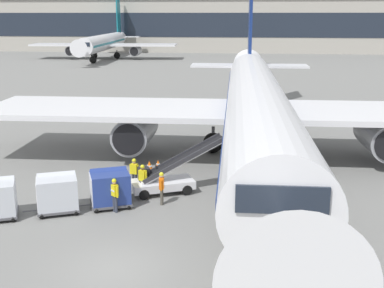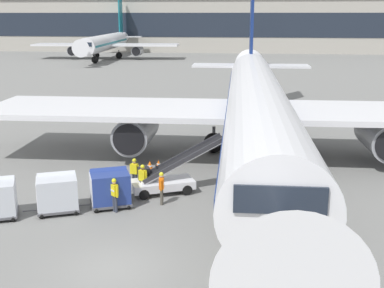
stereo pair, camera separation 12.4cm
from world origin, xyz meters
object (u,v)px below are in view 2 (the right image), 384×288
safety_cone_wingtip (150,167)px  ground_crew_by_carts (162,186)px  belt_loader (167,177)px  safety_cone_engine_keepout (159,165)px  parked_airplane (256,104)px  baggage_cart_lead (110,187)px  ground_crew_by_loader (143,178)px  baggage_cart_second (57,192)px  ground_crew_wingwalker (114,193)px  ground_crew_marshaller (135,171)px  distant_airplane (106,43)px

safety_cone_wingtip → ground_crew_by_carts: bearing=-71.9°
belt_loader → ground_crew_by_carts: belt_loader is taller
ground_crew_by_carts → safety_cone_engine_keepout: ground_crew_by_carts is taller
parked_airplane → baggage_cart_lead: size_ratio=16.74×
safety_cone_wingtip → safety_cone_engine_keepout: bearing=62.4°
ground_crew_by_loader → baggage_cart_lead: bearing=-128.3°
parked_airplane → ground_crew_by_carts: (-4.80, -9.30, -2.72)m
baggage_cart_second → ground_crew_wingwalker: 2.84m
parked_airplane → belt_loader: 9.35m
baggage_cart_lead → ground_crew_marshaller: size_ratio=1.61×
belt_loader → ground_crew_by_carts: 1.83m
distant_airplane → safety_cone_engine_keepout: bearing=-71.4°
baggage_cart_second → ground_crew_marshaller: size_ratio=1.61×
baggage_cart_lead → ground_crew_by_carts: baggage_cart_lead is taller
belt_loader → distant_airplane: size_ratio=0.13×
ground_crew_wingwalker → safety_cone_engine_keepout: ground_crew_wingwalker is taller
belt_loader → ground_crew_wingwalker: (-2.08, -3.10, 0.13)m
ground_crew_marshaller → safety_cone_wingtip: bearing=84.3°
baggage_cart_lead → baggage_cart_second: size_ratio=1.00×
ground_crew_by_loader → ground_crew_marshaller: same height
ground_crew_by_loader → safety_cone_engine_keepout: bearing=90.3°
parked_airplane → ground_crew_by_loader: bearing=-126.6°
baggage_cart_second → safety_cone_wingtip: size_ratio=3.58×
baggage_cart_lead → distant_airplane: size_ratio=0.07×
ground_crew_marshaller → distant_airplane: bearing=107.4°
baggage_cart_second → ground_crew_by_carts: 5.19m
belt_loader → safety_cone_engine_keepout: size_ratio=8.56×
safety_cone_wingtip → distant_airplane: size_ratio=0.02×
ground_crew_by_carts → distant_airplane: bearing=108.2°
ground_crew_by_carts → ground_crew_wingwalker: (-2.13, -1.27, 0.00)m
parked_airplane → ground_crew_by_loader: size_ratio=26.98×
parked_airplane → safety_cone_wingtip: size_ratio=59.98×
belt_loader → baggage_cart_second: bearing=-145.5°
ground_crew_by_loader → safety_cone_engine_keepout: 4.73m
baggage_cart_second → safety_cone_engine_keepout: size_ratio=4.51×
baggage_cart_lead → ground_crew_marshaller: 2.84m
distant_airplane → ground_crew_by_carts: bearing=-71.8°
safety_cone_engine_keepout → distant_airplane: distant_airplane is taller
ground_crew_by_carts → distant_airplane: (-27.37, 83.46, 2.50)m
safety_cone_engine_keepout → safety_cone_wingtip: 0.87m
baggage_cart_second → safety_cone_engine_keepout: 8.30m
baggage_cart_lead → safety_cone_wingtip: size_ratio=3.58×
parked_airplane → belt_loader: parked_airplane is taller
ground_crew_wingwalker → belt_loader: bearing=56.1°
ground_crew_by_loader → safety_cone_engine_keepout: (-0.03, 4.68, -0.70)m
ground_crew_by_carts → ground_crew_marshaller: size_ratio=1.00×
ground_crew_marshaller → safety_cone_wingtip: ground_crew_marshaller is taller
ground_crew_marshaller → distant_airplane: distant_airplane is taller
belt_loader → ground_crew_wingwalker: size_ratio=3.06×
baggage_cart_lead → ground_crew_wingwalker: bearing=-59.1°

